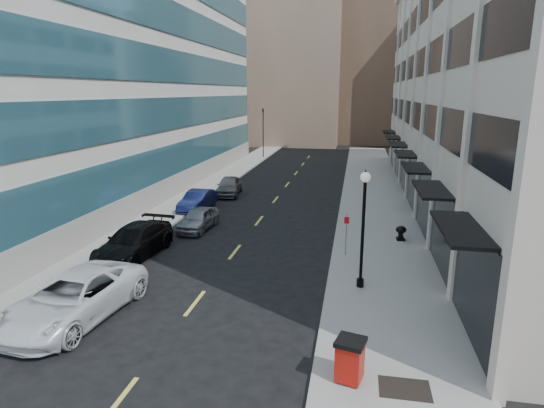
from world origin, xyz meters
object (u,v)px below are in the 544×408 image
(car_white_van, at_px, (74,298))
(trash_bin, at_px, (350,358))
(car_blue_sedan, at_px, (198,200))
(urn_planter, at_px, (401,232))
(traffic_signal, at_px, (263,112))
(car_grey_sedan, at_px, (229,186))
(car_black_pickup, at_px, (134,241))
(car_silver_sedan, at_px, (198,219))
(sign_post, at_px, (346,229))
(lamppost, at_px, (363,219))

(car_white_van, relative_size, trash_bin, 4.76)
(car_blue_sedan, distance_m, trash_bin, 20.99)
(car_white_van, relative_size, urn_planter, 7.60)
(traffic_signal, distance_m, trash_bin, 45.84)
(car_blue_sedan, height_order, car_grey_sedan, car_grey_sedan)
(car_black_pickup, bearing_deg, car_silver_sedan, 76.76)
(car_white_van, relative_size, sign_post, 2.85)
(sign_post, bearing_deg, trash_bin, -85.46)
(traffic_signal, xyz_separation_m, sign_post, (11.18, -33.84, -4.18))
(trash_bin, bearing_deg, traffic_signal, 119.23)
(traffic_signal, distance_m, urn_planter, 34.31)
(car_silver_sedan, bearing_deg, car_white_van, -89.73)
(traffic_signal, height_order, trash_bin, traffic_signal)
(sign_post, distance_m, urn_planter, 4.27)
(trash_bin, relative_size, sign_post, 0.60)
(car_blue_sedan, xyz_separation_m, urn_planter, (13.40, -4.73, -0.06))
(car_grey_sedan, relative_size, lamppost, 0.87)
(traffic_signal, xyz_separation_m, car_blue_sedan, (0.70, -26.13, -5.02))
(car_silver_sedan, relative_size, trash_bin, 3.05)
(car_blue_sedan, distance_m, urn_planter, 14.21)
(car_silver_sedan, distance_m, car_grey_sedan, 9.57)
(car_blue_sedan, xyz_separation_m, sign_post, (10.48, -7.71, 0.84))
(traffic_signal, height_order, car_silver_sedan, traffic_signal)
(car_black_pickup, distance_m, urn_planter, 14.19)
(traffic_signal, relative_size, sign_post, 3.29)
(car_white_van, xyz_separation_m, urn_planter, (12.44, 11.14, -0.21))
(traffic_signal, distance_m, car_white_van, 42.31)
(lamppost, bearing_deg, traffic_signal, 107.59)
(traffic_signal, bearing_deg, car_white_van, -87.74)
(car_black_pickup, relative_size, urn_planter, 6.80)
(car_silver_sedan, height_order, car_blue_sedan, car_blue_sedan)
(car_black_pickup, xyz_separation_m, car_grey_sedan, (0.81, 14.54, -0.05))
(car_grey_sedan, height_order, trash_bin, car_grey_sedan)
(car_blue_sedan, distance_m, sign_post, 13.04)
(lamppost, bearing_deg, car_white_van, -156.43)
(sign_post, bearing_deg, traffic_signal, 110.61)
(car_blue_sedan, bearing_deg, traffic_signal, 94.57)
(traffic_signal, relative_size, trash_bin, 5.48)
(car_black_pickup, bearing_deg, lamppost, -5.60)
(trash_bin, relative_size, urn_planter, 1.60)
(car_black_pickup, xyz_separation_m, urn_planter, (13.40, 4.68, -0.15))
(car_white_van, distance_m, lamppost, 11.39)
(car_white_van, relative_size, car_blue_sedan, 1.43)
(urn_planter, bearing_deg, car_black_pickup, -160.75)
(car_black_pickup, bearing_deg, car_grey_sedan, 91.29)
(car_black_pickup, distance_m, sign_post, 10.65)
(car_blue_sedan, height_order, lamppost, lamppost)
(traffic_signal, height_order, car_blue_sedan, traffic_signal)
(traffic_signal, distance_m, car_black_pickup, 35.89)
(car_silver_sedan, bearing_deg, car_grey_sedan, 98.18)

